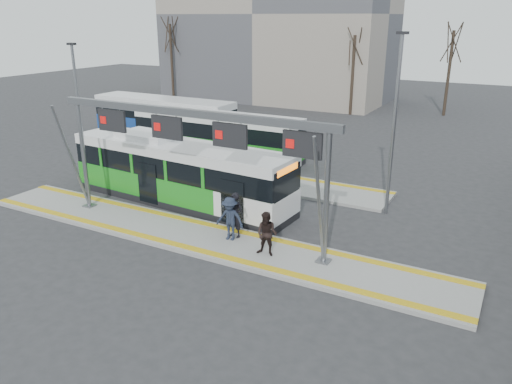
{
  "coord_description": "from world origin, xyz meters",
  "views": [
    {
      "loc": [
        11.27,
        -15.53,
        8.78
      ],
      "look_at": [
        1.16,
        3.0,
        1.33
      ],
      "focal_mm": 35.0,
      "sensor_mm": 36.0,
      "label": 1
    }
  ],
  "objects_px": {
    "passenger_a": "(235,215)",
    "passenger_b": "(267,234)",
    "hero_bus": "(180,173)",
    "passenger_c": "(230,219)",
    "gantry": "(190,136)"
  },
  "relations": [
    {
      "from": "gantry",
      "to": "passenger_a",
      "type": "relative_size",
      "value": 6.85
    },
    {
      "from": "gantry",
      "to": "passenger_b",
      "type": "bearing_deg",
      "value": -7.19
    },
    {
      "from": "passenger_b",
      "to": "hero_bus",
      "type": "bearing_deg",
      "value": 148.16
    },
    {
      "from": "passenger_c",
      "to": "hero_bus",
      "type": "bearing_deg",
      "value": 141.75
    },
    {
      "from": "passenger_a",
      "to": "passenger_b",
      "type": "xyz_separation_m",
      "value": [
        1.92,
        -0.87,
        -0.08
      ]
    },
    {
      "from": "passenger_b",
      "to": "passenger_c",
      "type": "relative_size",
      "value": 0.96
    },
    {
      "from": "passenger_a",
      "to": "passenger_b",
      "type": "distance_m",
      "value": 2.11
    },
    {
      "from": "hero_bus",
      "to": "passenger_b",
      "type": "relative_size",
      "value": 6.99
    },
    {
      "from": "passenger_b",
      "to": "passenger_c",
      "type": "distance_m",
      "value": 2.03
    },
    {
      "from": "gantry",
      "to": "passenger_c",
      "type": "relative_size",
      "value": 7.16
    },
    {
      "from": "gantry",
      "to": "passenger_a",
      "type": "height_order",
      "value": "gantry"
    },
    {
      "from": "passenger_b",
      "to": "passenger_a",
      "type": "bearing_deg",
      "value": 151.08
    },
    {
      "from": "hero_bus",
      "to": "passenger_a",
      "type": "bearing_deg",
      "value": -24.96
    },
    {
      "from": "gantry",
      "to": "passenger_a",
      "type": "distance_m",
      "value": 3.7
    },
    {
      "from": "gantry",
      "to": "passenger_c",
      "type": "xyz_separation_m",
      "value": [
        1.77,
        0.06,
        -3.24
      ]
    }
  ]
}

